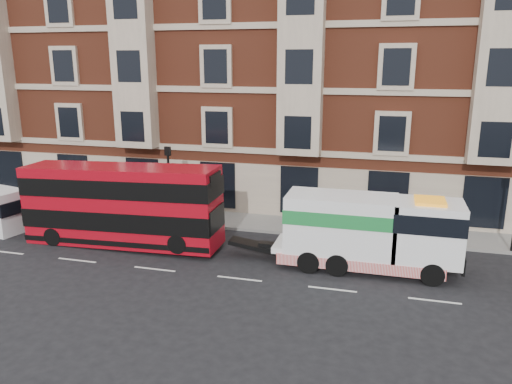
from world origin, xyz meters
TOP-DOWN VIEW (x-y plane):
  - ground at (0.00, 0.00)m, footprint 120.00×120.00m
  - sidewalk at (0.00, 7.50)m, footprint 90.00×3.00m
  - victorian_terrace at (0.50, 15.00)m, footprint 45.00×12.00m
  - lamp_post_west at (-6.00, 6.20)m, footprint 0.35×0.15m
  - double_decker_bus at (-6.90, 2.46)m, footprint 10.10×2.32m
  - tow_truck at (5.15, 2.46)m, footprint 8.09×2.39m
  - pedestrian at (-8.16, 6.58)m, footprint 0.71×0.64m

SIDE VIEW (x-z plane):
  - ground at x=0.00m, z-range 0.00..0.00m
  - sidewalk at x=0.00m, z-range 0.00..0.15m
  - pedestrian at x=-8.16m, z-range 0.15..1.77m
  - tow_truck at x=5.15m, z-range 0.10..3.47m
  - double_decker_bus at x=-6.90m, z-range 0.12..4.21m
  - lamp_post_west at x=-6.00m, z-range 0.50..4.85m
  - victorian_terrace at x=0.50m, z-range -0.13..20.27m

